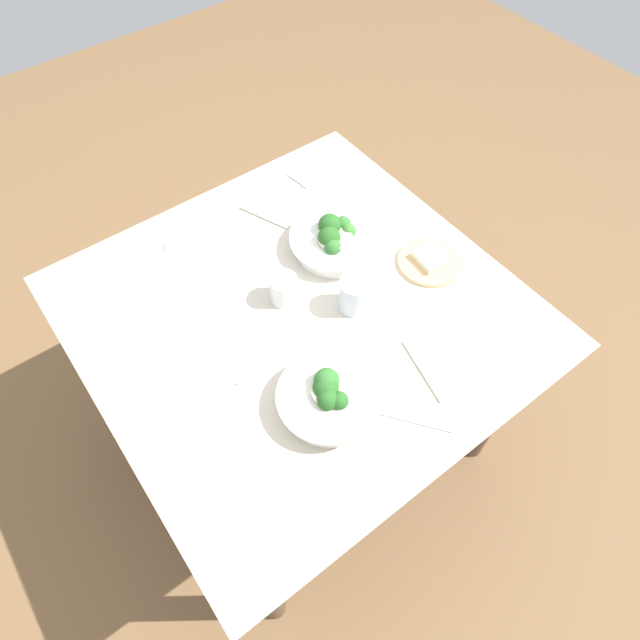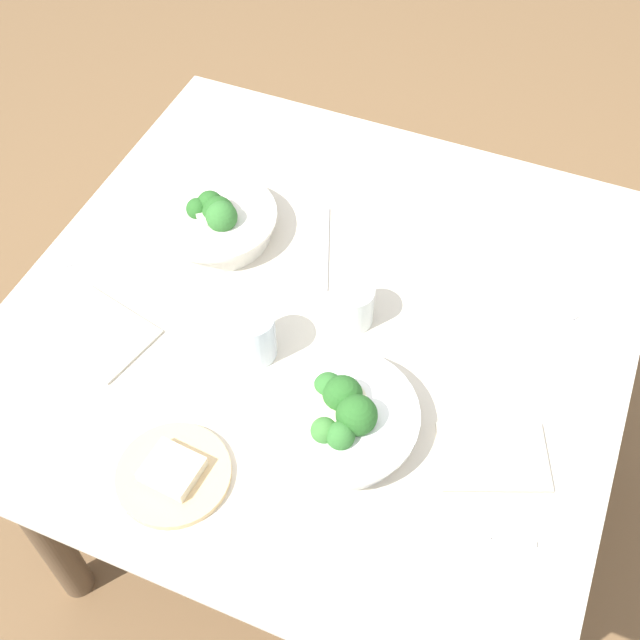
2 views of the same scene
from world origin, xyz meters
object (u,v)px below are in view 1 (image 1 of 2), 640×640
at_px(water_glass_side, 284,289).
at_px(table_knife_left, 407,419).
at_px(broccoli_bowl_near, 328,397).
at_px(fork_by_far_bowl, 166,254).
at_px(water_glass_center, 354,295).
at_px(napkin_folded_lower, 274,206).
at_px(broccoli_bowl_far, 334,240).
at_px(bread_side_plate, 430,261).
at_px(table_knife_right, 263,352).
at_px(fork_by_near_bowl, 299,182).
at_px(napkin_folded_upper, 444,362).

xyz_separation_m(water_glass_side, table_knife_left, (0.47, 0.02, -0.04)).
bearing_deg(table_knife_left, broccoli_bowl_near, -176.21).
height_order(broccoli_bowl_near, fork_by_far_bowl, broccoli_bowl_near).
distance_m(water_glass_center, table_knife_left, 0.35).
distance_m(table_knife_left, napkin_folded_lower, 0.79).
distance_m(broccoli_bowl_far, bread_side_plate, 0.28).
bearing_deg(broccoli_bowl_near, broccoli_bowl_far, 140.64).
bearing_deg(fork_by_far_bowl, bread_side_plate, -96.89).
height_order(bread_side_plate, table_knife_right, bread_side_plate).
height_order(bread_side_plate, napkin_folded_lower, bread_side_plate).
xyz_separation_m(water_glass_center, water_glass_side, (-0.13, -0.13, -0.01)).
bearing_deg(fork_by_near_bowl, water_glass_side, -49.26).
distance_m(water_glass_side, table_knife_left, 0.47).
bearing_deg(fork_by_far_bowl, broccoli_bowl_near, -140.40).
xyz_separation_m(water_glass_side, fork_by_near_bowl, (-0.36, 0.30, -0.04)).
xyz_separation_m(broccoli_bowl_near, fork_by_near_bowl, (-0.68, 0.40, -0.03)).
relative_size(water_glass_center, table_knife_right, 0.45).
height_order(water_glass_side, table_knife_left, water_glass_side).
bearing_deg(broccoli_bowl_near, fork_by_far_bowl, -172.83).
relative_size(broccoli_bowl_near, fork_by_near_bowl, 2.55).
bearing_deg(bread_side_plate, napkin_folded_upper, -36.83).
bearing_deg(napkin_folded_lower, fork_by_near_bowl, 109.90).
height_order(broccoli_bowl_near, napkin_folded_upper, broccoli_bowl_near).
bearing_deg(table_knife_right, fork_by_far_bowl, -106.24).
bearing_deg(water_glass_side, bread_side_plate, 70.14).
distance_m(fork_by_near_bowl, napkin_folded_upper, 0.77).
xyz_separation_m(broccoli_bowl_far, fork_by_far_bowl, (-0.27, -0.40, -0.03)).
bearing_deg(water_glass_center, bread_side_plate, 87.40).
relative_size(table_knife_right, napkin_folded_upper, 1.17).
height_order(water_glass_side, table_knife_right, water_glass_side).
bearing_deg(broccoli_bowl_near, table_knife_right, -168.42).
bearing_deg(napkin_folded_lower, broccoli_bowl_near, -23.43).
relative_size(fork_by_far_bowl, fork_by_near_bowl, 1.05).
height_order(fork_by_far_bowl, napkin_folded_lower, napkin_folded_lower).
xyz_separation_m(broccoli_bowl_far, water_glass_center, (0.20, -0.09, 0.01)).
bearing_deg(broccoli_bowl_far, water_glass_side, -73.84).
xyz_separation_m(fork_by_far_bowl, napkin_folded_upper, (0.74, 0.39, 0.00)).
bearing_deg(table_knife_right, napkin_folded_upper, 118.28).
xyz_separation_m(broccoli_bowl_far, table_knife_left, (0.53, -0.19, -0.03)).
bearing_deg(fork_by_near_bowl, napkin_folded_upper, -16.23).
height_order(broccoli_bowl_far, fork_by_near_bowl, broccoli_bowl_far).
xyz_separation_m(water_glass_side, napkin_folded_upper, (0.41, 0.20, -0.04)).
bearing_deg(water_glass_side, fork_by_far_bowl, -151.33).
bearing_deg(water_glass_side, napkin_folded_upper, 26.72).
relative_size(broccoli_bowl_far, water_glass_side, 3.21).
xyz_separation_m(napkin_folded_upper, napkin_folded_lower, (-0.72, -0.03, 0.00)).
distance_m(broccoli_bowl_far, fork_by_near_bowl, 0.31).
relative_size(broccoli_bowl_near, water_glass_center, 2.50).
distance_m(water_glass_side, fork_by_far_bowl, 0.38).
bearing_deg(table_knife_left, water_glass_side, 145.85).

